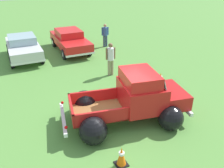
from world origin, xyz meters
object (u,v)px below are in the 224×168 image
Objects in this scene: show_car_1 at (70,40)px; spectator_0 at (111,57)px; vintage_pickup_truck at (134,101)px; spectator_1 at (105,34)px; lane_cone_0 at (121,156)px; lane_cone_1 at (160,79)px; show_car_0 at (23,46)px.

show_car_1 is 2.62× the size of spectator_0.
vintage_pickup_truck is at bearing -0.44° from show_car_1.
spectator_1 is 11.53m from lane_cone_0.
lane_cone_1 is at bearing 42.52° from lane_cone_0.
show_car_0 is 3.07m from show_car_1.
show_car_0 is at bearing 129.02° from lane_cone_1.
show_car_1 is 7.34× the size of lane_cone_1.
show_car_0 is at bearing -135.78° from spectator_0.
lane_cone_1 is (2.66, 1.95, -0.45)m from vintage_pickup_truck.
spectator_0 is at bearing 67.26° from lane_cone_0.
spectator_1 is at bearing 88.93° from lane_cone_1.
show_car_0 is at bearing 118.84° from vintage_pickup_truck.
spectator_1 is (2.57, -0.17, 0.15)m from show_car_1.
show_car_0 and show_car_1 have the same top height.
spectator_1 is at bearing 91.16° from show_car_0.
vintage_pickup_truck reaches higher than spectator_0.
vintage_pickup_truck reaches higher than spectator_1.
show_car_0 is at bearing -84.76° from spectator_1.
spectator_0 is 2.80× the size of lane_cone_0.
spectator_1 is 2.60× the size of lane_cone_0.
spectator_0 is 5.07m from spectator_1.
lane_cone_0 is at bearing -118.10° from vintage_pickup_truck.
lane_cone_1 is (-0.13, -6.82, -0.62)m from spectator_1.
lane_cone_1 is (5.50, -6.78, -0.47)m from show_car_0.
show_car_0 is 2.39× the size of spectator_0.
vintage_pickup_truck is 7.76× the size of lane_cone_1.
spectator_0 is at bearing 9.56° from show_car_1.
show_car_0 is at bearing -85.12° from show_car_1.
spectator_0 is 1.08× the size of spectator_1.
spectator_0 is 2.80× the size of lane_cone_1.
show_car_1 is at bearing 80.81° from lane_cone_0.
vintage_pickup_truck is 9.19m from show_car_0.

